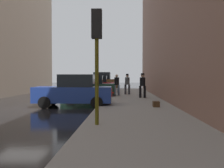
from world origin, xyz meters
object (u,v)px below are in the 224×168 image
(traffic_light, at_px, (97,42))
(duffel_bag, at_px, (156,104))
(parked_dark_green_sedan, at_px, (89,87))
(pedestrian_with_beanie, at_px, (127,83))
(parked_red_hatchback, at_px, (96,85))
(fire_hydrant, at_px, (111,92))
(parked_bronze_suv, at_px, (101,82))
(parked_blue_sedan, at_px, (74,91))
(pedestrian_with_fedora, at_px, (143,84))
(pedestrian_in_jeans, at_px, (117,84))

(traffic_light, relative_size, duffel_bag, 8.18)
(duffel_bag, bearing_deg, parked_dark_green_sedan, 120.39)
(parked_dark_green_sedan, bearing_deg, pedestrian_with_beanie, 26.97)
(traffic_light, bearing_deg, parked_red_hatchback, 96.01)
(fire_hydrant, xyz_separation_m, pedestrian_with_beanie, (1.32, 2.73, 0.64))
(parked_dark_green_sedan, height_order, traffic_light, traffic_light)
(parked_red_hatchback, relative_size, parked_bronze_suv, 0.91)
(parked_dark_green_sedan, height_order, duffel_bag, parked_dark_green_sedan)
(parked_blue_sedan, relative_size, fire_hydrant, 6.03)
(parked_red_hatchback, relative_size, pedestrian_with_fedora, 2.38)
(parked_red_hatchback, height_order, pedestrian_in_jeans, pedestrian_in_jeans)
(pedestrian_with_beanie, relative_size, pedestrian_with_fedora, 1.00)
(pedestrian_in_jeans, bearing_deg, pedestrian_with_fedora, -51.69)
(parked_dark_green_sedan, distance_m, traffic_light, 12.50)
(fire_hydrant, height_order, pedestrian_with_fedora, pedestrian_with_fedora)
(parked_blue_sedan, bearing_deg, fire_hydrant, 70.64)
(parked_blue_sedan, height_order, pedestrian_with_beanie, pedestrian_with_beanie)
(pedestrian_with_beanie, bearing_deg, pedestrian_with_fedora, -73.82)
(parked_blue_sedan, bearing_deg, parked_red_hatchback, 90.00)
(pedestrian_with_beanie, bearing_deg, duffel_bag, -82.15)
(parked_red_hatchback, distance_m, pedestrian_with_fedora, 8.41)
(parked_red_hatchback, bearing_deg, traffic_light, -83.99)
(pedestrian_with_fedora, bearing_deg, parked_dark_green_sedan, 155.00)
(parked_dark_green_sedan, xyz_separation_m, duffel_bag, (4.36, -7.44, -0.56))
(parked_red_hatchback, height_order, fire_hydrant, parked_red_hatchback)
(pedestrian_with_fedora, bearing_deg, fire_hydrant, 161.32)
(parked_bronze_suv, distance_m, traffic_light, 23.81)
(pedestrian_with_fedora, xyz_separation_m, pedestrian_in_jeans, (-1.91, 2.42, -0.03))
(pedestrian_with_fedora, height_order, duffel_bag, pedestrian_with_fedora)
(fire_hydrant, relative_size, pedestrian_with_fedora, 0.40)
(parked_bronze_suv, height_order, duffel_bag, parked_bronze_suv)
(parked_red_hatchback, xyz_separation_m, parked_bronze_suv, (-0.00, 6.07, 0.18))
(parked_bronze_suv, relative_size, pedestrian_with_fedora, 2.61)
(pedestrian_in_jeans, bearing_deg, pedestrian_with_beanie, 50.70)
(parked_blue_sedan, xyz_separation_m, traffic_light, (1.85, -5.94, 1.91))
(traffic_light, height_order, pedestrian_with_beanie, traffic_light)
(parked_dark_green_sedan, relative_size, parked_red_hatchback, 1.01)
(duffel_bag, bearing_deg, parked_bronze_suv, 103.00)
(pedestrian_in_jeans, bearing_deg, parked_dark_green_sedan, -167.49)
(parked_red_hatchback, distance_m, traffic_light, 17.80)
(parked_blue_sedan, xyz_separation_m, fire_hydrant, (1.80, 5.13, -0.35))
(traffic_light, distance_m, pedestrian_with_beanie, 13.96)
(parked_red_hatchback, relative_size, duffel_bag, 9.62)
(parked_blue_sedan, distance_m, parked_bronze_suv, 17.73)
(parked_red_hatchback, height_order, traffic_light, traffic_light)
(parked_bronze_suv, xyz_separation_m, traffic_light, (1.85, -23.67, 1.73))
(parked_bronze_suv, relative_size, fire_hydrant, 6.58)
(parked_red_hatchback, bearing_deg, pedestrian_in_jeans, -65.55)
(traffic_light, bearing_deg, pedestrian_with_fedora, 77.47)
(parked_red_hatchback, height_order, pedestrian_with_beanie, pedestrian_with_beanie)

